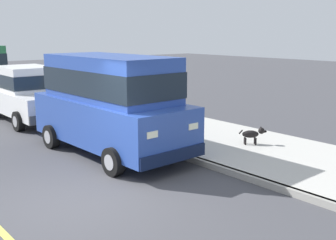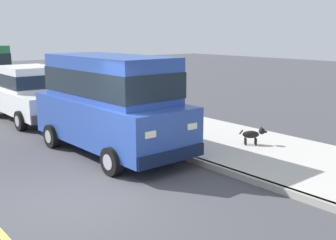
{
  "view_description": "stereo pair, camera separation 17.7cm",
  "coord_description": "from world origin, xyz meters",
  "px_view_note": "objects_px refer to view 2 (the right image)",
  "views": [
    {
      "loc": [
        -3.51,
        -6.54,
        3.07
      ],
      "look_at": [
        3.33,
        1.5,
        0.85
      ],
      "focal_mm": 44.37,
      "sensor_mm": 36.0,
      "label": 1
    },
    {
      "loc": [
        -3.37,
        -6.65,
        3.07
      ],
      "look_at": [
        3.33,
        1.5,
        0.85
      ],
      "focal_mm": 44.37,
      "sensor_mm": 36.0,
      "label": 2
    }
  ],
  "objects_px": {
    "dog_black": "(253,134)",
    "car_white_sedan": "(30,93)",
    "fire_hydrant": "(147,124)",
    "car_blue_van": "(110,100)"
  },
  "relations": [
    {
      "from": "car_blue_van",
      "to": "car_white_sedan",
      "type": "xyz_separation_m",
      "value": [
        0.01,
        5.43,
        -0.41
      ]
    },
    {
      "from": "car_blue_van",
      "to": "dog_black",
      "type": "bearing_deg",
      "value": -34.93
    },
    {
      "from": "car_blue_van",
      "to": "car_white_sedan",
      "type": "bearing_deg",
      "value": 89.91
    },
    {
      "from": "car_blue_van",
      "to": "car_white_sedan",
      "type": "relative_size",
      "value": 1.07
    },
    {
      "from": "car_blue_van",
      "to": "dog_black",
      "type": "height_order",
      "value": "car_blue_van"
    },
    {
      "from": "dog_black",
      "to": "car_white_sedan",
      "type": "bearing_deg",
      "value": 112.05
    },
    {
      "from": "car_blue_van",
      "to": "fire_hydrant",
      "type": "bearing_deg",
      "value": 18.21
    },
    {
      "from": "car_blue_van",
      "to": "dog_black",
      "type": "relative_size",
      "value": 8.04
    },
    {
      "from": "car_white_sedan",
      "to": "fire_hydrant",
      "type": "xyz_separation_m",
      "value": [
        1.52,
        -4.93,
        -0.51
      ]
    },
    {
      "from": "fire_hydrant",
      "to": "dog_black",
      "type": "bearing_deg",
      "value": -59.74
    }
  ]
}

